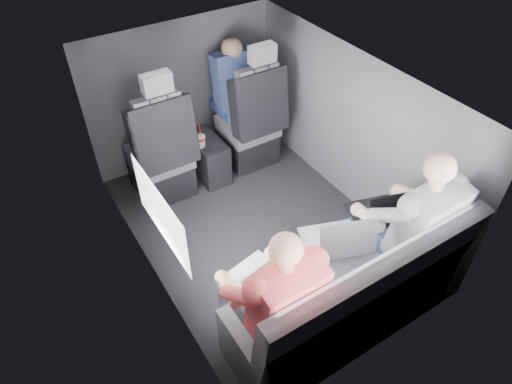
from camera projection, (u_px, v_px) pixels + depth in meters
floor at (259, 231)px, 3.80m from camera, size 2.60×2.60×0.00m
ceiling at (260, 84)px, 2.91m from camera, size 2.60×2.60×0.00m
panel_left at (144, 213)px, 3.00m from camera, size 0.02×2.60×1.35m
panel_right at (352, 131)px, 3.72m from camera, size 0.02×2.60×1.35m
panel_front at (183, 93)px, 4.18m from camera, size 1.80×0.02×1.35m
panel_back at (385, 290)px, 2.53m from camera, size 1.80×0.02×1.35m
side_window at (160, 214)px, 2.67m from camera, size 0.02×0.75×0.42m
seatbelt at (261, 97)px, 3.88m from camera, size 0.35×0.11×0.59m
front_seat_left at (162, 158)px, 3.89m from camera, size 0.52×0.58×1.26m
front_seat_right at (251, 127)px, 4.25m from camera, size 0.52×0.58×1.26m
center_console at (208, 158)px, 4.23m from camera, size 0.24×0.48×0.41m
rear_bench at (348, 299)px, 2.93m from camera, size 1.60×0.57×0.92m
soda_cup at (201, 141)px, 3.97m from camera, size 0.08×0.08×0.25m
laptop_white at (257, 277)px, 2.65m from camera, size 0.36×0.36×0.24m
laptop_silver at (336, 239)px, 2.88m from camera, size 0.43×0.44×0.26m
laptop_black at (380, 211)px, 3.07m from camera, size 0.40×0.40×0.25m
passenger_rear_left at (272, 296)px, 2.57m from camera, size 0.49×0.61×1.21m
passenger_rear_right at (406, 222)px, 2.98m from camera, size 0.52×0.64×1.26m
passenger_front_right at (233, 83)px, 4.17m from camera, size 0.38×0.38×0.74m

